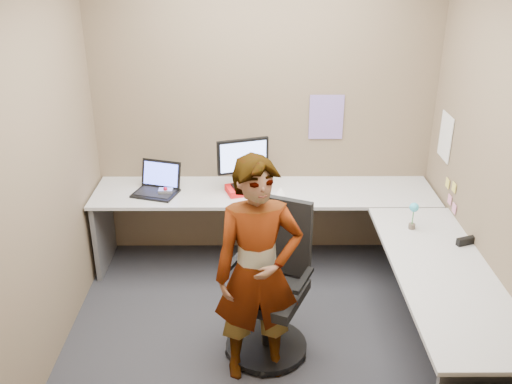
{
  "coord_description": "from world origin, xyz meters",
  "views": [
    {
      "loc": [
        -0.09,
        -3.54,
        2.78
      ],
      "look_at": [
        -0.07,
        0.25,
        1.05
      ],
      "focal_mm": 40.0,
      "sensor_mm": 36.0,
      "label": 1
    }
  ],
  "objects_px": {
    "person": "(258,272)",
    "office_chair": "(270,293)",
    "monitor": "(243,159)",
    "desk": "(321,238)"
  },
  "relations": [
    {
      "from": "monitor",
      "to": "person",
      "type": "bearing_deg",
      "value": -102.89
    },
    {
      "from": "person",
      "to": "office_chair",
      "type": "bearing_deg",
      "value": 61.26
    },
    {
      "from": "desk",
      "to": "person",
      "type": "relative_size",
      "value": 1.89
    },
    {
      "from": "office_chair",
      "to": "person",
      "type": "height_order",
      "value": "person"
    },
    {
      "from": "monitor",
      "to": "office_chair",
      "type": "bearing_deg",
      "value": -97.42
    },
    {
      "from": "monitor",
      "to": "person",
      "type": "xyz_separation_m",
      "value": [
        0.12,
        -1.38,
        -0.25
      ]
    },
    {
      "from": "desk",
      "to": "monitor",
      "type": "xyz_separation_m",
      "value": [
        -0.62,
        0.57,
        0.45
      ]
    },
    {
      "from": "desk",
      "to": "person",
      "type": "height_order",
      "value": "person"
    },
    {
      "from": "office_chair",
      "to": "monitor",
      "type": "bearing_deg",
      "value": 123.91
    },
    {
      "from": "office_chair",
      "to": "desk",
      "type": "bearing_deg",
      "value": 77.48
    }
  ]
}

